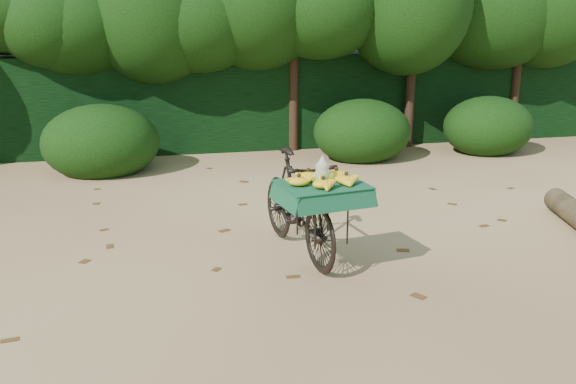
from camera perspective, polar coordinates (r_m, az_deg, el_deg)
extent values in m
plane|color=tan|center=(6.76, 7.09, -5.34)|extent=(80.00, 80.00, 0.00)
imported|color=black|center=(6.42, 0.93, -1.17)|extent=(0.80, 1.89, 1.10)
cube|color=black|center=(5.80, 3.24, 0.57)|extent=(0.47, 0.54, 0.03)
cube|color=#165537|center=(5.79, 3.24, 0.75)|extent=(0.89, 0.78, 0.01)
ellipsoid|color=olive|center=(5.81, 3.94, 1.37)|extent=(0.11, 0.08, 0.12)
ellipsoid|color=olive|center=(5.81, 2.67, 1.39)|extent=(0.11, 0.08, 0.12)
ellipsoid|color=olive|center=(5.71, 3.15, 1.13)|extent=(0.11, 0.08, 0.12)
cylinder|color=#EAE5C6|center=(5.78, 3.21, 1.82)|extent=(0.13, 0.13, 0.17)
cube|color=black|center=(12.51, -2.69, 8.73)|extent=(26.00, 1.80, 1.80)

